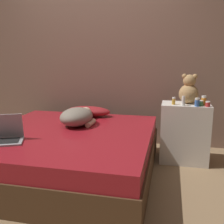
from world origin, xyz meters
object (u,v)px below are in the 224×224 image
(bottle_orange, at_px, (204,101))
(bottle_white, at_px, (183,101))
(person_lying, at_px, (78,116))
(bottle_green, at_px, (201,103))
(bottle_blue, at_px, (197,102))
(teddy_bear, at_px, (189,91))
(laptop, at_px, (3,136))
(pillow, at_px, (88,111))
(bottle_red, at_px, (208,104))
(bottle_amber, at_px, (174,101))

(bottle_orange, relative_size, bottle_white, 0.96)
(person_lying, bearing_deg, bottle_green, 11.47)
(person_lying, relative_size, bottle_blue, 6.64)
(person_lying, xyz_separation_m, teddy_bear, (1.24, 0.36, 0.29))
(bottle_white, xyz_separation_m, bottle_green, (0.19, 0.04, -0.02))
(person_lying, distance_m, laptop, 0.87)
(teddy_bear, bearing_deg, pillow, 176.20)
(bottle_red, xyz_separation_m, bottle_green, (-0.07, 0.04, 0.00))
(bottle_green, bearing_deg, laptop, -152.26)
(pillow, xyz_separation_m, bottle_orange, (1.42, -0.16, 0.22))
(bottle_green, bearing_deg, pillow, 171.35)
(bottle_orange, xyz_separation_m, bottle_white, (-0.23, -0.09, 0.00))
(person_lying, xyz_separation_m, bottle_white, (1.18, 0.19, 0.19))
(pillow, xyz_separation_m, bottle_red, (1.45, -0.25, 0.20))
(bottle_red, bearing_deg, bottle_amber, 171.72)
(teddy_bear, xyz_separation_m, bottle_green, (0.13, -0.13, -0.12))
(laptop, bearing_deg, bottle_green, 3.68)
(bottle_orange, height_order, bottle_blue, bottle_orange)
(laptop, height_order, teddy_bear, teddy_bear)
(bottle_orange, relative_size, bottle_amber, 1.25)
(bottle_amber, bearing_deg, bottle_red, -8.28)
(bottle_white, height_order, bottle_blue, bottle_white)
(bottle_white, xyz_separation_m, bottle_red, (0.26, 0.00, -0.02))
(teddy_bear, xyz_separation_m, bottle_amber, (-0.17, -0.11, -0.11))
(pillow, height_order, bottle_orange, bottle_orange)
(bottle_orange, xyz_separation_m, bottle_green, (-0.03, -0.05, -0.02))
(bottle_red, relative_size, bottle_blue, 0.64)
(laptop, relative_size, bottle_amber, 4.98)
(bottle_red, height_order, bottle_green, same)
(teddy_bear, height_order, bottle_orange, teddy_bear)
(laptop, xyz_separation_m, bottle_red, (1.90, 0.93, 0.21))
(person_lying, height_order, bottle_orange, bottle_orange)
(pillow, height_order, teddy_bear, teddy_bear)
(bottle_white, xyz_separation_m, bottle_blue, (0.15, -0.01, -0.01))
(bottle_green, bearing_deg, bottle_blue, -132.42)
(person_lying, height_order, bottle_white, bottle_white)
(laptop, relative_size, teddy_bear, 1.22)
(teddy_bear, bearing_deg, bottle_amber, -146.00)
(bottle_green, xyz_separation_m, bottle_amber, (-0.30, 0.01, 0.01))
(bottle_blue, bearing_deg, bottle_white, 176.79)
(pillow, bearing_deg, bottle_blue, -11.01)
(bottle_red, relative_size, bottle_amber, 0.71)
(bottle_red, bearing_deg, person_lying, -172.20)
(laptop, distance_m, bottle_white, 1.90)
(bottle_white, distance_m, bottle_red, 0.26)
(laptop, bearing_deg, bottle_amber, 8.42)
(bottle_blue, bearing_deg, bottle_amber, 165.62)
(person_lying, height_order, laptop, laptop)
(person_lying, height_order, bottle_red, bottle_red)
(laptop, distance_m, bottle_orange, 2.14)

